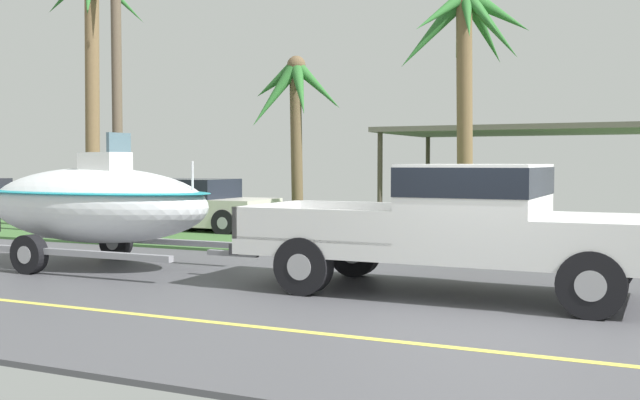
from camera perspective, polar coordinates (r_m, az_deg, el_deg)
ground at (r=17.62m, az=18.33°, el=-3.25°), size 36.00×22.00×0.11m
pickup_truck_towing at (r=10.52m, az=11.54°, el=-1.60°), size 5.93×2.16×1.80m
boat_on_trailer at (r=13.66m, az=-16.59°, el=-0.31°), size 5.75×2.36×2.32m
parked_sedan_near at (r=20.27m, az=-9.68°, el=-0.42°), size 4.39×1.87×1.38m
carport_awning at (r=22.10m, az=15.23°, el=4.94°), size 7.54×4.98×2.78m
palm_tree_near_left at (r=20.93m, az=-16.85°, el=11.64°), size 2.65×2.61×7.10m
palm_tree_near_right at (r=17.40m, az=10.89°, el=11.55°), size 2.94×3.32×5.79m
palm_tree_mid at (r=21.43m, az=-1.93°, el=7.53°), size 2.83×2.72×4.81m
utility_pole at (r=18.63m, az=-15.05°, el=8.73°), size 0.24×1.80×7.21m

